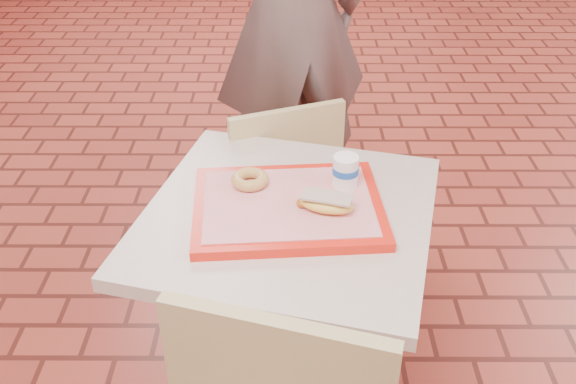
{
  "coord_description": "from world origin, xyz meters",
  "views": [
    {
      "loc": [
        -1.39,
        -2.16,
        1.73
      ],
      "look_at": [
        -1.4,
        -0.81,
        0.83
      ],
      "focal_mm": 40.0,
      "sensor_mm": 36.0,
      "label": 1
    }
  ],
  "objects_px": {
    "paper_cup": "(345,171)",
    "long_john_donut": "(325,203)",
    "customer": "(291,12)",
    "ring_donut": "(250,179)",
    "serving_tray": "(288,207)",
    "main_table": "(288,284)",
    "chair_main_back": "(277,191)"
  },
  "relations": [
    {
      "from": "long_john_donut",
      "to": "customer",
      "type": "bearing_deg",
      "value": 94.27
    },
    {
      "from": "customer",
      "to": "long_john_donut",
      "type": "relative_size",
      "value": 12.14
    },
    {
      "from": "main_table",
      "to": "customer",
      "type": "relative_size",
      "value": 0.42
    },
    {
      "from": "long_john_donut",
      "to": "paper_cup",
      "type": "relative_size",
      "value": 1.76
    },
    {
      "from": "main_table",
      "to": "customer",
      "type": "xyz_separation_m",
      "value": [
        0.01,
        1.13,
        0.4
      ]
    },
    {
      "from": "customer",
      "to": "long_john_donut",
      "type": "distance_m",
      "value": 1.17
    },
    {
      "from": "chair_main_back",
      "to": "paper_cup",
      "type": "height_order",
      "value": "paper_cup"
    },
    {
      "from": "customer",
      "to": "paper_cup",
      "type": "distance_m",
      "value": 1.06
    },
    {
      "from": "paper_cup",
      "to": "long_john_donut",
      "type": "bearing_deg",
      "value": -116.32
    },
    {
      "from": "serving_tray",
      "to": "ring_donut",
      "type": "xyz_separation_m",
      "value": [
        -0.1,
        0.08,
        0.03
      ]
    },
    {
      "from": "long_john_donut",
      "to": "ring_donut",
      "type": "bearing_deg",
      "value": 148.92
    },
    {
      "from": "customer",
      "to": "serving_tray",
      "type": "xyz_separation_m",
      "value": [
        -0.01,
        -1.13,
        -0.14
      ]
    },
    {
      "from": "serving_tray",
      "to": "paper_cup",
      "type": "relative_size",
      "value": 5.58
    },
    {
      "from": "main_table",
      "to": "paper_cup",
      "type": "relative_size",
      "value": 8.88
    },
    {
      "from": "main_table",
      "to": "serving_tray",
      "type": "bearing_deg",
      "value": 180.0
    },
    {
      "from": "long_john_donut",
      "to": "chair_main_back",
      "type": "bearing_deg",
      "value": 102.93
    },
    {
      "from": "paper_cup",
      "to": "main_table",
      "type": "bearing_deg",
      "value": -152.13
    },
    {
      "from": "main_table",
      "to": "paper_cup",
      "type": "xyz_separation_m",
      "value": [
        0.15,
        0.08,
        0.32
      ]
    },
    {
      "from": "ring_donut",
      "to": "paper_cup",
      "type": "bearing_deg",
      "value": -0.52
    },
    {
      "from": "chair_main_back",
      "to": "customer",
      "type": "height_order",
      "value": "customer"
    },
    {
      "from": "main_table",
      "to": "long_john_donut",
      "type": "distance_m",
      "value": 0.32
    },
    {
      "from": "main_table",
      "to": "paper_cup",
      "type": "height_order",
      "value": "paper_cup"
    },
    {
      "from": "paper_cup",
      "to": "customer",
      "type": "bearing_deg",
      "value": 97.82
    },
    {
      "from": "main_table",
      "to": "customer",
      "type": "bearing_deg",
      "value": 89.67
    },
    {
      "from": "main_table",
      "to": "serving_tray",
      "type": "xyz_separation_m",
      "value": [
        -0.0,
        0.0,
        0.26
      ]
    },
    {
      "from": "chair_main_back",
      "to": "serving_tray",
      "type": "relative_size",
      "value": 1.73
    },
    {
      "from": "main_table",
      "to": "chair_main_back",
      "type": "relative_size",
      "value": 0.92
    },
    {
      "from": "chair_main_back",
      "to": "long_john_donut",
      "type": "relative_size",
      "value": 5.51
    },
    {
      "from": "customer",
      "to": "ring_donut",
      "type": "relative_size",
      "value": 18.64
    },
    {
      "from": "main_table",
      "to": "customer",
      "type": "height_order",
      "value": "customer"
    },
    {
      "from": "customer",
      "to": "ring_donut",
      "type": "height_order",
      "value": "customer"
    },
    {
      "from": "main_table",
      "to": "chair_main_back",
      "type": "xyz_separation_m",
      "value": [
        -0.04,
        0.55,
        -0.05
      ]
    }
  ]
}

